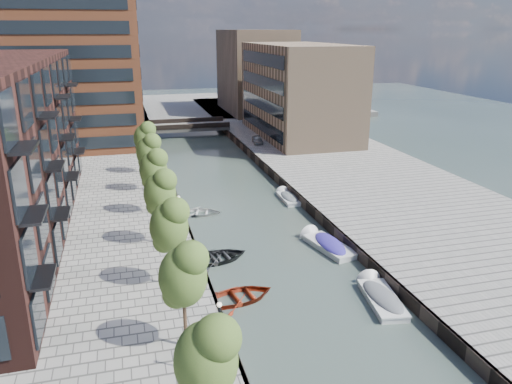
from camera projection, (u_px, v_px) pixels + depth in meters
name	position (u px, v px, depth m)	size (l,w,h in m)	color
water	(228.00, 190.00, 55.71)	(300.00, 300.00, 0.00)	#38473F
quay_right	(359.00, 175.00, 59.52)	(20.00, 140.00, 1.00)	gray
quay_wall_left	(173.00, 190.00, 54.04)	(0.25, 140.00, 1.00)	#332823
quay_wall_right	(280.00, 182.00, 57.07)	(0.25, 140.00, 1.00)	#332823
far_closure	(172.00, 108.00, 110.61)	(80.00, 40.00, 1.00)	gray
apartment_block	(4.00, 151.00, 39.09)	(8.00, 38.00, 14.00)	black
tower	(69.00, 37.00, 69.46)	(18.00, 18.00, 30.00)	#994E2C
tan_block_near	(299.00, 91.00, 77.38)	(12.00, 25.00, 14.00)	#96775C
tan_block_far	(255.00, 71.00, 100.92)	(12.00, 20.00, 16.00)	#96775C
bridge	(189.00, 126.00, 84.64)	(13.00, 6.00, 1.30)	gray
tree_0	(206.00, 356.00, 18.92)	(2.50, 2.50, 5.95)	#382619
tree_1	(183.00, 273.00, 25.35)	(2.50, 2.50, 5.95)	#382619
tree_2	(169.00, 224.00, 31.77)	(2.50, 2.50, 5.95)	#382619
tree_3	(160.00, 191.00, 38.19)	(2.50, 2.50, 5.95)	#382619
tree_4	(153.00, 168.00, 44.61)	(2.50, 2.50, 5.95)	#382619
tree_5	(148.00, 150.00, 51.04)	(2.50, 2.50, 5.95)	#382619
tree_6	(145.00, 137.00, 57.46)	(2.50, 2.50, 5.95)	#382619
lamp_0	(220.00, 332.00, 23.47)	(0.24, 0.24, 4.12)	black
lamp_1	(179.00, 216.00, 38.15)	(0.24, 0.24, 4.12)	black
lamp_2	(161.00, 164.00, 52.83)	(0.24, 0.24, 4.12)	black
sloop_1	(217.00, 261.00, 38.71)	(3.52, 4.93, 1.02)	black
sloop_2	(240.00, 300.00, 33.10)	(3.35, 4.70, 0.97)	maroon
sloop_3	(199.00, 214.00, 48.35)	(3.00, 4.21, 0.87)	silver
sloop_4	(210.00, 261.00, 38.56)	(3.09, 4.33, 0.90)	#232426
motorboat_1	(380.00, 296.00, 33.11)	(2.68, 5.65, 1.81)	white
motorboat_3	(326.00, 244.00, 41.06)	(3.14, 6.01, 1.91)	silver
motorboat_4	(288.00, 198.00, 52.63)	(1.67, 4.59, 1.52)	white
car	(257.00, 139.00, 73.77)	(1.36, 3.38, 1.15)	#999B9D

